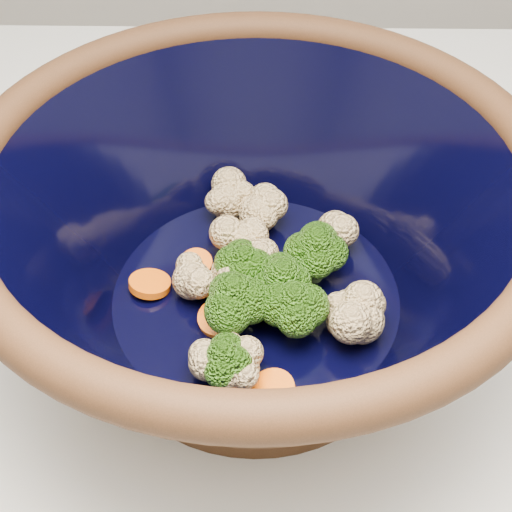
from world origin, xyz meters
The scene contains 2 objects.
mixing_bowl centered at (-0.11, 0.11, 1.00)m, with size 0.49×0.49×0.17m.
vegetable_pile centered at (-0.11, 0.11, 0.96)m, with size 0.19×0.21×0.06m.
Camera 1 is at (-0.11, -0.24, 1.34)m, focal length 50.00 mm.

